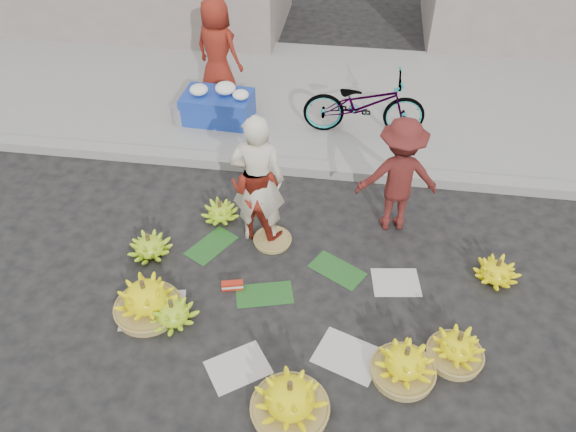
# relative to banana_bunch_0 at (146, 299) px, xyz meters

# --- Properties ---
(ground) EXTENTS (80.00, 80.00, 0.00)m
(ground) POSITION_rel_banana_bunch_0_xyz_m (1.34, 0.62, -0.21)
(ground) COLOR black
(ground) RESTS_ON ground
(curb) EXTENTS (40.00, 0.25, 0.15)m
(curb) POSITION_rel_banana_bunch_0_xyz_m (1.34, 2.82, -0.14)
(curb) COLOR gray
(curb) RESTS_ON ground
(sidewalk) EXTENTS (40.00, 4.00, 0.12)m
(sidewalk) POSITION_rel_banana_bunch_0_xyz_m (1.34, 4.92, -0.15)
(sidewalk) COLOR gray
(sidewalk) RESTS_ON ground
(newspaper_scatter) EXTENTS (3.20, 1.80, 0.00)m
(newspaper_scatter) POSITION_rel_banana_bunch_0_xyz_m (1.34, -0.18, -0.21)
(newspaper_scatter) COLOR beige
(newspaper_scatter) RESTS_ON ground
(banana_leaves) EXTENTS (2.00, 1.00, 0.00)m
(banana_leaves) POSITION_rel_banana_bunch_0_xyz_m (1.24, 0.82, -0.21)
(banana_leaves) COLOR #194D1A
(banana_leaves) RESTS_ON ground
(banana_bunch_0) EXTENTS (0.77, 0.77, 0.49)m
(banana_bunch_0) POSITION_rel_banana_bunch_0_xyz_m (0.00, 0.00, 0.00)
(banana_bunch_0) COLOR olive
(banana_bunch_0) RESTS_ON ground
(banana_bunch_1) EXTENTS (0.61, 0.61, 0.32)m
(banana_bunch_1) POSITION_rel_banana_bunch_0_xyz_m (0.31, -0.08, -0.08)
(banana_bunch_1) COLOR #89C81C
(banana_bunch_1) RESTS_ON ground
(banana_bunch_2) EXTENTS (0.74, 0.74, 0.49)m
(banana_bunch_2) POSITION_rel_banana_bunch_0_xyz_m (1.73, -0.99, 0.00)
(banana_bunch_2) COLOR olive
(banana_bunch_2) RESTS_ON ground
(banana_bunch_3) EXTENTS (0.71, 0.71, 0.44)m
(banana_bunch_3) POSITION_rel_banana_bunch_0_xyz_m (2.80, -0.42, -0.03)
(banana_bunch_3) COLOR olive
(banana_bunch_3) RESTS_ON ground
(banana_bunch_4) EXTENTS (0.57, 0.57, 0.41)m
(banana_bunch_4) POSITION_rel_banana_bunch_0_xyz_m (3.33, -0.15, -0.05)
(banana_bunch_4) COLOR olive
(banana_bunch_4) RESTS_ON ground
(banana_bunch_5) EXTENTS (0.49, 0.49, 0.32)m
(banana_bunch_5) POSITION_rel_banana_bunch_0_xyz_m (3.88, 1.04, -0.08)
(banana_bunch_5) COLOR #FFF50C
(banana_bunch_5) RESTS_ON ground
(banana_bunch_6) EXTENTS (0.63, 0.63, 0.32)m
(banana_bunch_6) POSITION_rel_banana_bunch_0_xyz_m (-0.27, 0.88, -0.08)
(banana_bunch_6) COLOR #89C81C
(banana_bunch_6) RESTS_ON ground
(banana_bunch_7) EXTENTS (0.44, 0.44, 0.29)m
(banana_bunch_7) POSITION_rel_banana_bunch_0_xyz_m (0.43, 1.65, -0.10)
(banana_bunch_7) COLOR #89C81C
(banana_bunch_7) RESTS_ON ground
(basket_spare) EXTENTS (0.48, 0.48, 0.05)m
(basket_spare) POSITION_rel_banana_bunch_0_xyz_m (1.19, 1.30, -0.19)
(basket_spare) COLOR olive
(basket_spare) RESTS_ON ground
(incense_stack) EXTENTS (0.26, 0.14, 0.10)m
(incense_stack) POSITION_rel_banana_bunch_0_xyz_m (0.86, 0.46, -0.16)
(incense_stack) COLOR red
(incense_stack) RESTS_ON ground
(vendor_cream) EXTENTS (0.68, 0.48, 1.77)m
(vendor_cream) POSITION_rel_banana_bunch_0_xyz_m (1.01, 1.39, 0.67)
(vendor_cream) COLOR beige
(vendor_cream) RESTS_ON ground
(vendor_red) EXTENTS (0.76, 0.64, 1.37)m
(vendor_red) POSITION_rel_banana_bunch_0_xyz_m (0.98, 1.46, 0.47)
(vendor_red) COLOR maroon
(vendor_red) RESTS_ON ground
(man_striped) EXTENTS (1.09, 0.73, 1.57)m
(man_striped) POSITION_rel_banana_bunch_0_xyz_m (2.68, 1.86, 0.57)
(man_striped) COLOR maroon
(man_striped) RESTS_ON ground
(flower_table) EXTENTS (1.11, 0.73, 0.63)m
(flower_table) POSITION_rel_banana_bunch_0_xyz_m (-0.10, 3.89, 0.16)
(flower_table) COLOR #17339A
(flower_table) RESTS_ON sidewalk
(grey_bucket) EXTENTS (0.26, 0.26, 0.30)m
(grey_bucket) POSITION_rel_banana_bunch_0_xyz_m (-0.69, 3.70, 0.05)
(grey_bucket) COLOR gray
(grey_bucket) RESTS_ON sidewalk
(flower_vendor) EXTENTS (0.97, 0.82, 1.69)m
(flower_vendor) POSITION_rel_banana_bunch_0_xyz_m (-0.24, 4.62, 0.75)
(flower_vendor) COLOR maroon
(flower_vendor) RESTS_ON sidewalk
(bicycle) EXTENTS (0.76, 1.89, 0.98)m
(bicycle) POSITION_rel_banana_bunch_0_xyz_m (2.20, 3.86, 0.39)
(bicycle) COLOR gray
(bicycle) RESTS_ON sidewalk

